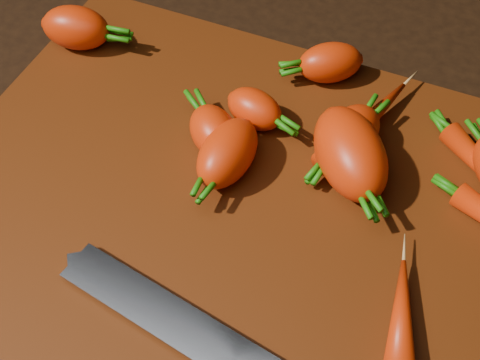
% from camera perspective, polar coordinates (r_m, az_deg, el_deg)
% --- Properties ---
extents(ground, '(2.00, 2.00, 0.01)m').
position_cam_1_polar(ground, '(0.56, -0.41, -2.94)').
color(ground, black).
extents(cutting_board, '(0.50, 0.40, 0.01)m').
position_cam_1_polar(cutting_board, '(0.55, -0.41, -2.28)').
color(cutting_board, '#501F07').
rests_on(cutting_board, ground).
extents(carrot_0, '(0.07, 0.05, 0.04)m').
position_cam_1_polar(carrot_0, '(0.68, -13.83, 12.51)').
color(carrot_0, red).
rests_on(carrot_0, cutting_board).
extents(carrot_1, '(0.07, 0.07, 0.04)m').
position_cam_1_polar(carrot_1, '(0.57, -2.24, 4.12)').
color(carrot_1, red).
rests_on(carrot_1, cutting_board).
extents(carrot_2, '(0.10, 0.11, 0.05)m').
position_cam_1_polar(carrot_2, '(0.55, 9.38, 2.27)').
color(carrot_2, red).
rests_on(carrot_2, cutting_board).
extents(carrot_3, '(0.06, 0.08, 0.04)m').
position_cam_1_polar(carrot_3, '(0.57, 9.16, 3.65)').
color(carrot_3, red).
rests_on(carrot_3, cutting_board).
extents(carrot_4, '(0.07, 0.07, 0.04)m').
position_cam_1_polar(carrot_4, '(0.64, 7.71, 9.90)').
color(carrot_4, red).
rests_on(carrot_4, cutting_board).
extents(carrot_5, '(0.06, 0.05, 0.03)m').
position_cam_1_polar(carrot_5, '(0.59, 1.25, 6.08)').
color(carrot_5, red).
rests_on(carrot_5, cutting_board).
extents(carrot_7, '(0.06, 0.13, 0.03)m').
position_cam_1_polar(carrot_7, '(0.59, 10.67, 4.78)').
color(carrot_7, red).
rests_on(carrot_7, cutting_board).
extents(carrot_9, '(0.04, 0.09, 0.02)m').
position_cam_1_polar(carrot_9, '(0.49, 13.61, -11.16)').
color(carrot_9, red).
rests_on(carrot_9, cutting_board).
extents(carrot_10, '(0.05, 0.08, 0.04)m').
position_cam_1_polar(carrot_10, '(0.55, -1.07, 2.33)').
color(carrot_10, red).
rests_on(carrot_10, cutting_board).
extents(knife, '(0.30, 0.08, 0.02)m').
position_cam_1_polar(knife, '(0.48, -4.08, -12.86)').
color(knife, gray).
rests_on(knife, cutting_board).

